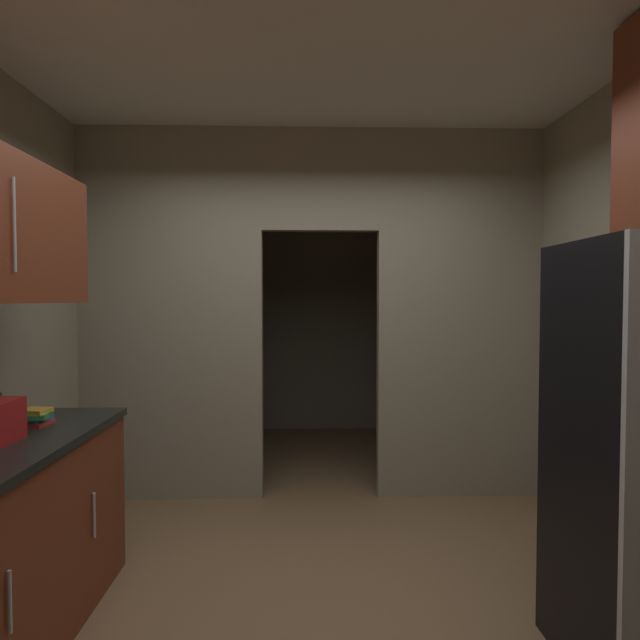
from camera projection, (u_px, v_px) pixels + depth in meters
The scene contains 5 objects.
ground at pixel (318, 619), 2.64m from camera, with size 20.00×20.00×0.00m, color brown.
kitchen_overhead_slab at pixel (315, 58), 3.04m from camera, with size 3.94×7.35×0.06m, color silver.
kitchen_partition at pixel (310, 303), 4.26m from camera, with size 3.54×0.12×2.83m.
adjoining_room_shell at pixel (310, 310), 5.90m from camera, with size 3.54×2.33×2.83m.
book_stack at pixel (36, 417), 2.71m from camera, with size 0.14×0.17×0.08m.
Camera 1 is at (-0.06, -2.59, 1.52)m, focal length 31.10 mm.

